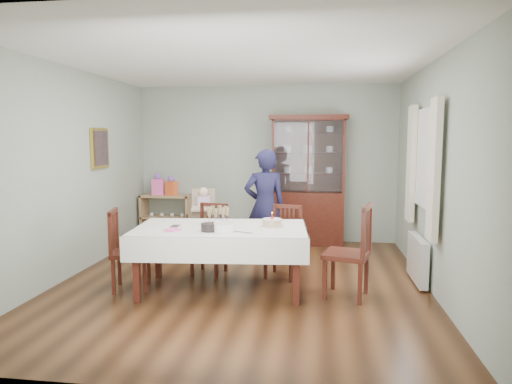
% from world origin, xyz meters
% --- Properties ---
extents(floor, '(5.00, 5.00, 0.00)m').
position_xyz_m(floor, '(0.00, 0.00, 0.00)').
color(floor, '#593319').
rests_on(floor, ground).
extents(room_shell, '(5.00, 5.00, 5.00)m').
position_xyz_m(room_shell, '(0.00, 0.53, 1.70)').
color(room_shell, '#9EAA99').
rests_on(room_shell, floor).
extents(dining_table, '(2.09, 1.32, 0.76)m').
position_xyz_m(dining_table, '(-0.20, -0.31, 0.38)').
color(dining_table, '#4D1E13').
rests_on(dining_table, floor).
extents(china_cabinet, '(1.30, 0.48, 2.18)m').
position_xyz_m(china_cabinet, '(0.75, 2.26, 1.12)').
color(china_cabinet, '#4D1E13').
rests_on(china_cabinet, floor).
extents(sideboard, '(0.90, 0.38, 0.80)m').
position_xyz_m(sideboard, '(-1.75, 2.28, 0.40)').
color(sideboard, tan).
rests_on(sideboard, floor).
extents(picture_frame, '(0.04, 0.48, 0.58)m').
position_xyz_m(picture_frame, '(-2.22, 0.80, 1.65)').
color(picture_frame, gold).
rests_on(picture_frame, room_shell).
extents(window, '(0.04, 1.02, 1.22)m').
position_xyz_m(window, '(2.22, 0.30, 1.55)').
color(window, white).
rests_on(window, room_shell).
extents(curtain_left, '(0.07, 0.30, 1.55)m').
position_xyz_m(curtain_left, '(2.16, -0.32, 1.45)').
color(curtain_left, silver).
rests_on(curtain_left, room_shell).
extents(curtain_right, '(0.07, 0.30, 1.55)m').
position_xyz_m(curtain_right, '(2.16, 0.92, 1.45)').
color(curtain_right, silver).
rests_on(curtain_right, room_shell).
extents(radiator, '(0.10, 0.80, 0.55)m').
position_xyz_m(radiator, '(2.16, 0.30, 0.30)').
color(radiator, white).
rests_on(radiator, floor).
extents(chair_far_left, '(0.48, 0.48, 0.92)m').
position_xyz_m(chair_far_left, '(-0.50, 0.33, 0.27)').
color(chair_far_left, '#4D1E13').
rests_on(chair_far_left, floor).
extents(chair_far_right, '(0.51, 0.51, 0.92)m').
position_xyz_m(chair_far_right, '(0.48, 0.31, 0.27)').
color(chair_far_right, '#4D1E13').
rests_on(chair_far_right, floor).
extents(chair_end_left, '(0.52, 0.52, 0.96)m').
position_xyz_m(chair_end_left, '(-1.28, -0.42, 0.29)').
color(chair_end_left, '#4D1E13').
rests_on(chair_end_left, floor).
extents(chair_end_right, '(0.59, 0.59, 1.06)m').
position_xyz_m(chair_end_right, '(1.27, -0.35, 0.32)').
color(chair_end_right, '#4D1E13').
rests_on(chair_end_right, floor).
extents(woman, '(0.69, 0.55, 1.64)m').
position_xyz_m(woman, '(0.17, 0.97, 0.82)').
color(woman, black).
rests_on(woman, floor).
extents(high_chair, '(0.58, 0.58, 1.07)m').
position_xyz_m(high_chair, '(-0.77, 1.11, 0.42)').
color(high_chair, black).
rests_on(high_chair, floor).
extents(champagne_tray, '(0.37, 0.37, 0.22)m').
position_xyz_m(champagne_tray, '(-0.26, -0.22, 0.83)').
color(champagne_tray, silver).
rests_on(champagne_tray, dining_table).
extents(birthday_cake, '(0.26, 0.26, 0.18)m').
position_xyz_m(birthday_cake, '(0.40, -0.24, 0.81)').
color(birthday_cake, white).
rests_on(birthday_cake, dining_table).
extents(plate_stack_dark, '(0.24, 0.24, 0.09)m').
position_xyz_m(plate_stack_dark, '(-0.28, -0.56, 0.80)').
color(plate_stack_dark, black).
rests_on(plate_stack_dark, dining_table).
extents(plate_stack_white, '(0.28, 0.28, 0.10)m').
position_xyz_m(plate_stack_white, '(-0.11, -0.56, 0.81)').
color(plate_stack_white, white).
rests_on(plate_stack_white, dining_table).
extents(napkin_stack, '(0.19, 0.19, 0.02)m').
position_xyz_m(napkin_stack, '(-0.69, -0.60, 0.77)').
color(napkin_stack, '#FF5DB0').
rests_on(napkin_stack, dining_table).
extents(cutlery, '(0.12, 0.18, 0.01)m').
position_xyz_m(cutlery, '(-0.77, -0.37, 0.77)').
color(cutlery, silver).
rests_on(cutlery, dining_table).
extents(cake_knife, '(0.29, 0.14, 0.01)m').
position_xyz_m(cake_knife, '(0.08, -0.59, 0.77)').
color(cake_knife, silver).
rests_on(cake_knife, dining_table).
extents(gift_bag_pink, '(0.22, 0.15, 0.38)m').
position_xyz_m(gift_bag_pink, '(-1.89, 2.26, 0.97)').
color(gift_bag_pink, '#FF5DB0').
rests_on(gift_bag_pink, sideboard).
extents(gift_bag_orange, '(0.22, 0.18, 0.34)m').
position_xyz_m(gift_bag_orange, '(-1.64, 2.26, 0.95)').
color(gift_bag_orange, '#F55D26').
rests_on(gift_bag_orange, sideboard).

